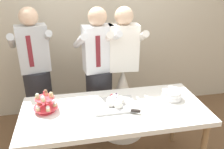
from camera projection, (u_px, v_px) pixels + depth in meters
The scene contains 8 objects.
rear_wall at pixel (95, 15), 3.27m from camera, with size 5.20×0.10×2.90m, color beige.
dessert_table at pixel (115, 115), 2.32m from camera, with size 1.80×0.80×0.78m.
cupcake_stand at pixel (45, 103), 2.22m from camera, with size 0.23×0.23×0.21m.
main_cake_tray at pixel (115, 103), 2.32m from camera, with size 0.43×0.35×0.12m.
plate_stack at pixel (172, 94), 2.45m from camera, with size 0.21×0.21×0.10m.
person_groom at pixel (99, 84), 2.87m from camera, with size 0.52×0.55×1.66m.
person_bride at pixel (122, 94), 2.98m from camera, with size 0.56×0.56×1.66m.
person_guest at pixel (38, 83), 2.87m from camera, with size 0.54×0.57×1.66m.
Camera 1 is at (-0.40, -1.92, 2.01)m, focal length 37.64 mm.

